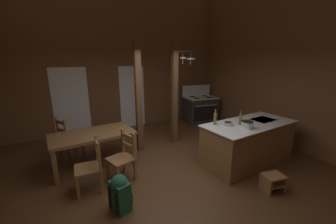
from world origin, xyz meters
TOP-DOWN VIEW (x-y plane):
  - ground_plane at (0.00, 0.00)m, footprint 7.67×7.60m
  - wall_back at (0.00, 3.47)m, footprint 7.67×0.14m
  - wall_right at (3.51, 0.00)m, footprint 0.14×7.60m
  - glazed_door_back_left at (-1.55, 3.40)m, footprint 1.00×0.01m
  - glazed_panel_back_right at (0.34, 3.40)m, footprint 0.84×0.01m
  - kitchen_island at (1.83, -0.26)m, footprint 2.23×1.13m
  - stove_range at (2.70, 2.72)m, footprint 1.23×0.93m
  - support_post_with_pot_rack at (0.96, 1.50)m, footprint 0.66×0.24m
  - support_post_center at (-0.11, 1.45)m, footprint 0.14×0.14m
  - step_stool at (1.41, -1.23)m, footprint 0.41×0.34m
  - dining_table at (-1.26, 1.20)m, footprint 1.77×1.05m
  - ladderback_chair_near_window at (-1.73, 2.05)m, footprint 0.59×0.59m
  - ladderback_chair_by_post at (-0.84, 0.36)m, footprint 0.55×0.55m
  - ladderback_chair_at_table_end at (-1.43, 0.28)m, footprint 0.46×0.46m
  - backpack at (-1.12, -0.46)m, footprint 0.36×0.37m
  - stockpot_on_counter at (1.49, -0.49)m, footprint 0.30×0.23m
  - mixing_bowl_on_counter at (1.28, -0.17)m, footprint 0.19×0.19m
  - bottle_tall_on_counter at (1.06, -0.01)m, footprint 0.07×0.07m
  - bottle_short_on_counter at (1.55, -0.24)m, footprint 0.06×0.06m

SIDE VIEW (x-z plane):
  - ground_plane at x=0.00m, z-range -0.10..0.00m
  - step_stool at x=1.41m, z-range 0.03..0.33m
  - backpack at x=-1.12m, z-range 0.02..0.61m
  - ladderback_chair_near_window at x=-1.73m, z-range -0.02..0.93m
  - ladderback_chair_by_post at x=-0.84m, z-range -0.02..0.93m
  - ladderback_chair_at_table_end at x=-1.43m, z-range -0.02..0.93m
  - kitchen_island at x=1.83m, z-range 0.00..0.93m
  - stove_range at x=2.70m, z-range -0.18..1.14m
  - dining_table at x=-1.26m, z-range 0.28..1.02m
  - mixing_bowl_on_counter at x=1.28m, z-range 0.93..1.00m
  - stockpot_on_counter at x=1.49m, z-range 0.93..1.08m
  - glazed_door_back_left at x=-1.55m, z-range 0.00..2.05m
  - glazed_panel_back_right at x=0.34m, z-range 0.00..2.05m
  - bottle_short_on_counter at x=1.55m, z-range 0.90..1.19m
  - bottle_tall_on_counter at x=1.06m, z-range 0.90..1.24m
  - support_post_center at x=-0.11m, z-range 0.00..2.73m
  - support_post_with_pot_rack at x=0.96m, z-range 0.11..2.84m
  - wall_back at x=0.00m, z-range 0.00..4.38m
  - wall_right at x=3.51m, z-range 0.00..4.38m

